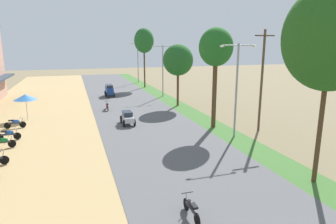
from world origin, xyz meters
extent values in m
cube|color=#2D3847|center=(-15.15, 37.27, 3.08)|extent=(1.20, 12.74, 0.25)
cylinder|color=black|center=(-10.72, 14.77, 0.34)|extent=(0.56, 0.06, 0.56)
cylinder|color=#A5A8AD|center=(-10.78, 14.77, 0.61)|extent=(0.26, 0.05, 0.68)
cylinder|color=black|center=(-10.84, 14.77, 0.98)|extent=(0.04, 0.54, 0.04)
cylinder|color=black|center=(-10.85, 18.08, 0.34)|extent=(0.56, 0.06, 0.56)
cube|color=#333338|center=(-11.47, 18.08, 0.52)|extent=(1.12, 0.12, 0.12)
ellipsoid|color=#14722D|center=(-11.39, 18.08, 0.66)|extent=(0.64, 0.28, 0.32)
cylinder|color=#A5A8AD|center=(-10.91, 18.08, 0.61)|extent=(0.26, 0.05, 0.68)
cylinder|color=black|center=(-10.97, 18.08, 0.98)|extent=(0.04, 0.54, 0.04)
cylinder|color=black|center=(-10.79, 19.98, 0.34)|extent=(0.56, 0.06, 0.56)
cylinder|color=black|center=(-12.03, 19.98, 0.34)|extent=(0.56, 0.06, 0.56)
cube|color=#333338|center=(-11.41, 19.98, 0.52)|extent=(1.12, 0.12, 0.12)
ellipsoid|color=#1E4CA5|center=(-11.33, 19.98, 0.66)|extent=(0.64, 0.28, 0.32)
cube|color=black|center=(-11.69, 19.98, 0.78)|extent=(0.44, 0.20, 0.10)
cylinder|color=#A5A8AD|center=(-10.85, 19.98, 0.61)|extent=(0.26, 0.05, 0.68)
cylinder|color=black|center=(-10.91, 19.98, 0.98)|extent=(0.04, 0.54, 0.04)
cylinder|color=black|center=(-10.91, 23.59, 0.34)|extent=(0.56, 0.06, 0.56)
cylinder|color=black|center=(-12.15, 23.59, 0.34)|extent=(0.56, 0.06, 0.56)
cube|color=#333338|center=(-11.53, 23.59, 0.52)|extent=(1.12, 0.12, 0.12)
ellipsoid|color=#1E4CA5|center=(-11.45, 23.59, 0.66)|extent=(0.64, 0.28, 0.32)
cube|color=black|center=(-11.81, 23.59, 0.78)|extent=(0.44, 0.20, 0.10)
cylinder|color=#A5A8AD|center=(-10.97, 23.59, 0.61)|extent=(0.26, 0.05, 0.68)
cylinder|color=black|center=(-11.03, 23.59, 0.98)|extent=(0.04, 0.54, 0.04)
cylinder|color=#99999E|center=(-10.90, 26.68, 1.11)|extent=(0.05, 0.05, 2.10)
cone|color=#3372BF|center=(-10.90, 26.68, 2.31)|extent=(2.20, 2.20, 0.55)
cylinder|color=#4C351E|center=(5.82, 7.02, 3.14)|extent=(0.25, 0.25, 6.16)
ellipsoid|color=#23561A|center=(5.82, 7.02, 7.67)|extent=(4.59, 4.59, 5.28)
cylinder|color=#4C351E|center=(5.45, 18.52, 3.14)|extent=(0.39, 0.39, 6.17)
ellipsoid|color=#1F5F20|center=(5.45, 18.52, 7.13)|extent=(2.92, 2.92, 3.28)
cylinder|color=#4C351E|center=(5.61, 28.54, 2.30)|extent=(0.27, 0.27, 4.48)
ellipsoid|color=#1F5721|center=(5.61, 28.54, 5.55)|extent=(3.57, 3.57, 3.68)
cylinder|color=#4C351E|center=(5.44, 45.16, 3.45)|extent=(0.25, 0.25, 6.78)
ellipsoid|color=#1F5B25|center=(5.44, 45.16, 7.97)|extent=(3.30, 3.30, 4.10)
cylinder|color=gray|center=(5.80, 15.46, 3.74)|extent=(0.16, 0.16, 7.36)
cylinder|color=gray|center=(5.10, 15.46, 7.27)|extent=(1.40, 0.08, 0.08)
ellipsoid|color=silver|center=(4.40, 15.46, 7.20)|extent=(0.36, 0.20, 0.14)
cylinder|color=gray|center=(6.50, 15.46, 7.27)|extent=(1.40, 0.08, 0.08)
ellipsoid|color=silver|center=(7.20, 15.46, 7.20)|extent=(0.36, 0.20, 0.14)
cylinder|color=gray|center=(5.80, 35.43, 3.65)|extent=(0.16, 0.16, 7.18)
cylinder|color=gray|center=(5.10, 35.43, 7.09)|extent=(1.40, 0.08, 0.08)
ellipsoid|color=silver|center=(4.40, 35.43, 7.02)|extent=(0.36, 0.20, 0.14)
cylinder|color=gray|center=(6.50, 35.43, 7.09)|extent=(1.40, 0.08, 0.08)
ellipsoid|color=silver|center=(7.20, 35.43, 7.02)|extent=(0.36, 0.20, 0.14)
cylinder|color=gray|center=(5.80, 52.12, 3.87)|extent=(0.16, 0.16, 7.62)
cylinder|color=gray|center=(5.10, 52.12, 7.53)|extent=(1.40, 0.08, 0.08)
ellipsoid|color=silver|center=(4.40, 52.12, 7.46)|extent=(0.36, 0.20, 0.14)
cylinder|color=gray|center=(6.50, 52.12, 7.53)|extent=(1.40, 0.08, 0.08)
ellipsoid|color=silver|center=(7.20, 52.12, 7.46)|extent=(0.36, 0.20, 0.14)
cylinder|color=brown|center=(8.81, 16.52, 4.27)|extent=(0.20, 0.20, 8.54)
cube|color=#473323|center=(8.81, 16.52, 8.04)|extent=(1.80, 0.10, 0.10)
cube|color=#B7BCC1|center=(-1.74, 21.80, 0.65)|extent=(0.88, 2.25, 0.44)
cube|color=#232B38|center=(-1.74, 21.90, 1.07)|extent=(0.81, 1.30, 0.40)
cylinder|color=black|center=(-2.24, 22.61, 0.40)|extent=(0.11, 0.64, 0.64)
cylinder|color=black|center=(-1.25, 22.61, 0.40)|extent=(0.11, 0.64, 0.64)
cylinder|color=black|center=(-2.24, 20.99, 0.40)|extent=(0.11, 0.64, 0.64)
cylinder|color=black|center=(-1.25, 20.99, 0.40)|extent=(0.11, 0.64, 0.64)
cube|color=navy|center=(-1.54, 37.62, 0.93)|extent=(0.95, 2.40, 0.95)
cube|color=#232B38|center=(-1.54, 37.72, 1.58)|extent=(0.87, 2.00, 0.35)
cylinder|color=black|center=(-2.08, 38.48, 0.42)|extent=(0.12, 0.68, 0.68)
cylinder|color=black|center=(-1.01, 38.48, 0.42)|extent=(0.12, 0.68, 0.68)
cylinder|color=black|center=(-2.08, 36.75, 0.42)|extent=(0.12, 0.68, 0.68)
cylinder|color=black|center=(-1.01, 36.75, 0.42)|extent=(0.12, 0.68, 0.68)
cylinder|color=black|center=(-1.86, 6.43, 0.36)|extent=(0.06, 0.56, 0.56)
cylinder|color=black|center=(-1.86, 5.19, 0.36)|extent=(0.06, 0.56, 0.56)
cube|color=#333338|center=(-1.86, 5.81, 0.54)|extent=(0.12, 1.12, 0.12)
ellipsoid|color=black|center=(-1.86, 5.89, 0.68)|extent=(0.28, 0.64, 0.32)
cube|color=black|center=(-1.86, 5.53, 0.80)|extent=(0.20, 0.44, 0.10)
cylinder|color=#A5A8AD|center=(-1.86, 6.37, 0.63)|extent=(0.05, 0.26, 0.68)
cylinder|color=black|center=(-1.86, 6.31, 1.00)|extent=(0.54, 0.04, 0.04)
cylinder|color=black|center=(-2.87, 29.22, 0.36)|extent=(0.06, 0.56, 0.56)
cylinder|color=black|center=(-2.87, 27.98, 0.36)|extent=(0.06, 0.56, 0.56)
cube|color=#333338|center=(-2.87, 28.60, 0.54)|extent=(0.12, 1.12, 0.12)
ellipsoid|color=red|center=(-2.87, 28.68, 0.68)|extent=(0.28, 0.64, 0.32)
cube|color=black|center=(-2.87, 28.32, 0.80)|extent=(0.20, 0.44, 0.10)
cylinder|color=#A5A8AD|center=(-2.87, 29.16, 0.63)|extent=(0.05, 0.26, 0.68)
cylinder|color=black|center=(-2.87, 29.10, 1.00)|extent=(0.54, 0.04, 0.04)
camera|label=1|loc=(-6.26, -4.65, 7.34)|focal=31.51mm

